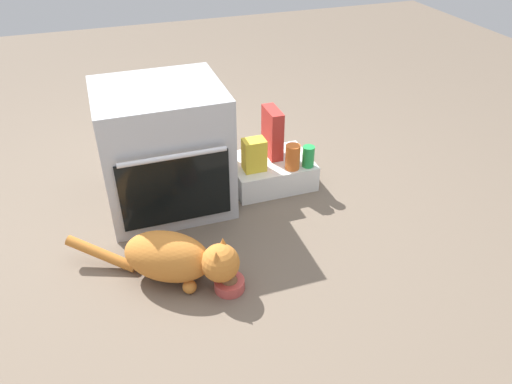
# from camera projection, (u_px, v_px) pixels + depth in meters

# --- Properties ---
(ground) EXTENTS (8.00, 8.00, 0.00)m
(ground) POSITION_uv_depth(u_px,v_px,m) (182.00, 243.00, 2.38)
(ground) COLOR #6B5B4C
(oven) EXTENTS (0.62, 0.60, 0.65)m
(oven) POSITION_uv_depth(u_px,v_px,m) (164.00, 149.00, 2.49)
(oven) COLOR #B7BABF
(oven) RESTS_ON ground
(pantry_cabinet) EXTENTS (0.45, 0.35, 0.15)m
(pantry_cabinet) POSITION_uv_depth(u_px,v_px,m) (271.00, 171.00, 2.79)
(pantry_cabinet) COLOR white
(pantry_cabinet) RESTS_ON ground
(food_bowl) EXTENTS (0.13, 0.13, 0.08)m
(food_bowl) POSITION_uv_depth(u_px,v_px,m) (229.00, 284.00, 2.11)
(food_bowl) COLOR #C64C47
(food_bowl) RESTS_ON ground
(cat) EXTENTS (0.71, 0.51, 0.24)m
(cat) POSITION_uv_depth(u_px,v_px,m) (176.00, 258.00, 2.10)
(cat) COLOR #C6752D
(cat) RESTS_ON ground
(cereal_box) EXTENTS (0.07, 0.18, 0.28)m
(cereal_box) POSITION_uv_depth(u_px,v_px,m) (272.00, 133.00, 2.73)
(cereal_box) COLOR #B72D28
(cereal_box) RESTS_ON pantry_cabinet
(sauce_jar) EXTENTS (0.08, 0.08, 0.14)m
(sauce_jar) POSITION_uv_depth(u_px,v_px,m) (293.00, 157.00, 2.64)
(sauce_jar) COLOR #D16023
(sauce_jar) RESTS_ON pantry_cabinet
(snack_bag) EXTENTS (0.12, 0.09, 0.18)m
(snack_bag) POSITION_uv_depth(u_px,v_px,m) (254.00, 155.00, 2.62)
(snack_bag) COLOR yellow
(snack_bag) RESTS_ON pantry_cabinet
(soda_can) EXTENTS (0.07, 0.07, 0.12)m
(soda_can) POSITION_uv_depth(u_px,v_px,m) (308.00, 156.00, 2.67)
(soda_can) COLOR green
(soda_can) RESTS_ON pantry_cabinet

